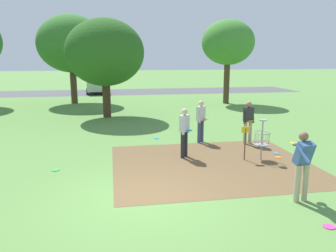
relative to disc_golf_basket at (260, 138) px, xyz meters
The scene contains 17 objects.
ground_plane 4.83m from the disc_golf_basket, 149.20° to the right, with size 160.00×160.00×0.00m, color #5B8942.
dirt_tee_pad 1.86m from the disc_golf_basket, behind, with size 6.39×5.33×0.01m, color brown.
disc_golf_basket is the anchor object (origin of this frame).
player_foreground_watching 2.95m from the disc_golf_basket, 116.87° to the left, with size 0.45×0.45×1.71m.
player_throwing 3.25m from the disc_golf_basket, 98.02° to the right, with size 0.42×1.14×1.71m.
player_waiting_left 2.14m from the disc_golf_basket, 77.45° to the left, with size 0.48×0.42×1.71m.
player_waiting_right 2.55m from the disc_golf_basket, 162.96° to the left, with size 0.45×0.47×1.71m.
frisbee_near_basket 4.72m from the disc_golf_basket, 130.36° to the left, with size 0.22×0.22×0.02m, color #1E93DB.
frisbee_by_tee 1.07m from the disc_golf_basket, ahead, with size 0.23×0.23×0.02m, color orange.
frisbee_mid_grass 1.33m from the disc_golf_basket, 31.89° to the left, with size 0.23×0.23×0.02m, color #1E93DB.
frisbee_scattered_a 6.67m from the disc_golf_basket, behind, with size 0.24×0.24×0.02m, color green.
frisbee_scattered_b 4.57m from the disc_golf_basket, 97.06° to the right, with size 0.24×0.24×0.02m, color #E53D99.
tree_near_right 10.88m from the disc_golf_basket, 119.23° to the left, with size 4.39×4.39×5.53m.
tree_mid_center 17.66m from the disc_golf_basket, 116.03° to the left, with size 4.89×4.89×6.44m.
tree_mid_right 14.46m from the disc_golf_basket, 74.90° to the left, with size 3.82×3.82×6.08m.
parking_lot_strip 23.44m from the disc_golf_basket, 100.07° to the left, with size 36.00×6.00×0.01m, color #4C4C51.
parked_car_leftmost 23.26m from the disc_golf_basket, 105.27° to the left, with size 2.06×4.25×1.84m.
Camera 1 is at (-0.77, -7.54, 3.42)m, focal length 35.18 mm.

